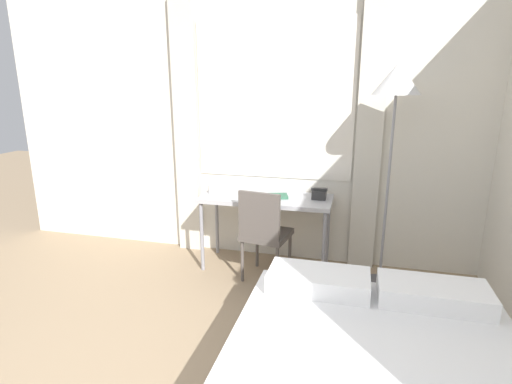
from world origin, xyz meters
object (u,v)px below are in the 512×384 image
object	(u,v)px
desk	(266,203)
book	(272,196)
standing_lamp	(396,99)
telephone	(319,194)
mug	(213,189)
desk_chair	(264,230)

from	to	relation	value
desk	book	size ratio (longest dim) A/B	3.87
standing_lamp	telephone	bearing A→B (deg)	164.34
desk	mug	bearing A→B (deg)	-177.89
desk_chair	desk	bearing A→B (deg)	108.55
desk	book	bearing A→B (deg)	-10.21
desk	desk_chair	size ratio (longest dim) A/B	1.43
standing_lamp	book	xyz separation A→B (m)	(-1.02, 0.10, -0.90)
desk_chair	telephone	size ratio (longest dim) A/B	5.81
desk	standing_lamp	xyz separation A→B (m)	(1.08, -0.11, 0.98)
standing_lamp	desk_chair	bearing A→B (deg)	-171.39
desk_chair	standing_lamp	xyz separation A→B (m)	(1.04, 0.16, 1.15)
standing_lamp	telephone	distance (m)	1.06
desk_chair	mug	xyz separation A→B (m)	(-0.57, 0.25, 0.28)
desk_chair	telephone	bearing A→B (deg)	44.84
desk	book	world-z (taller)	book
desk	standing_lamp	distance (m)	1.46
book	mug	size ratio (longest dim) A/B	3.61
desk	standing_lamp	world-z (taller)	standing_lamp
book	mug	bearing A→B (deg)	-179.21
mug	standing_lamp	bearing A→B (deg)	-3.19
desk	telephone	bearing A→B (deg)	6.41
telephone	mug	world-z (taller)	telephone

